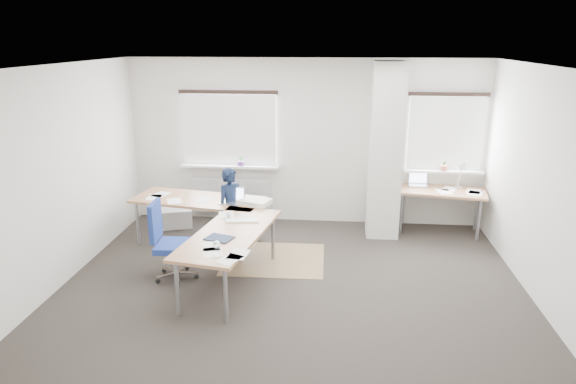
# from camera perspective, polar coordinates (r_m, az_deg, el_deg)

# --- Properties ---
(ground) EXTENTS (6.00, 6.00, 0.00)m
(ground) POSITION_cam_1_polar(r_m,az_deg,el_deg) (6.85, 0.49, -10.25)
(ground) COLOR black
(ground) RESTS_ON ground
(room_shell) EXTENTS (6.04, 5.04, 2.82)m
(room_shell) POSITION_cam_1_polar(r_m,az_deg,el_deg) (6.68, 2.44, 4.98)
(room_shell) COLOR beige
(room_shell) RESTS_ON ground
(floor_mat) EXTENTS (1.47, 1.25, 0.01)m
(floor_mat) POSITION_cam_1_polar(r_m,az_deg,el_deg) (7.57, -1.57, -7.46)
(floor_mat) COLOR olive
(floor_mat) RESTS_ON ground
(white_crate) EXTENTS (0.61, 0.51, 0.31)m
(white_crate) POSITION_cam_1_polar(r_m,az_deg,el_deg) (8.99, -12.31, -2.80)
(white_crate) COLOR white
(white_crate) RESTS_ON ground
(desk_main) EXTENTS (2.40, 2.98, 0.96)m
(desk_main) POSITION_cam_1_polar(r_m,az_deg,el_deg) (7.31, -8.04, -2.70)
(desk_main) COLOR #9D6F43
(desk_main) RESTS_ON ground
(desk_side) EXTENTS (1.50, 0.93, 1.22)m
(desk_side) POSITION_cam_1_polar(r_m,az_deg,el_deg) (8.75, 16.63, -0.02)
(desk_side) COLOR #9D6F43
(desk_side) RESTS_ON ground
(task_chair) EXTENTS (0.58, 0.58, 1.08)m
(task_chair) POSITION_cam_1_polar(r_m,az_deg,el_deg) (7.05, -12.70, -7.16)
(task_chair) COLOR navy
(task_chair) RESTS_ON ground
(person) EXTENTS (0.54, 0.53, 1.25)m
(person) POSITION_cam_1_polar(r_m,az_deg,el_deg) (7.84, -6.29, -1.79)
(person) COLOR black
(person) RESTS_ON ground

